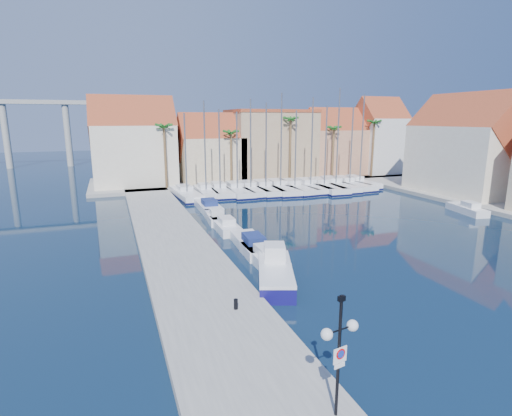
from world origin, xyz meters
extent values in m
plane|color=black|center=(0.00, 0.00, 0.00)|extent=(260.00, 260.00, 0.00)
cube|color=gray|center=(-9.00, 13.50, 0.25)|extent=(6.00, 77.00, 0.50)
cube|color=gray|center=(10.00, 48.00, 0.25)|extent=(54.00, 16.00, 0.50)
cylinder|color=black|center=(-7.00, -7.13, 2.72)|extent=(0.11, 0.11, 4.43)
cylinder|color=black|center=(-7.27, -7.18, 3.71)|extent=(0.55, 0.15, 0.06)
cylinder|color=black|center=(-6.73, -7.08, 3.71)|extent=(0.55, 0.15, 0.06)
sphere|color=white|center=(-7.54, -7.23, 3.71)|extent=(0.40, 0.40, 0.40)
sphere|color=white|center=(-6.46, -7.03, 3.71)|extent=(0.40, 0.40, 0.40)
cube|color=black|center=(-7.00, -7.13, 4.82)|extent=(0.26, 0.17, 0.18)
cube|color=white|center=(-6.99, -7.19, 2.83)|extent=(0.55, 0.13, 0.55)
cylinder|color=red|center=(-6.98, -7.22, 2.88)|extent=(0.37, 0.08, 0.38)
cylinder|color=#1933A5|center=(-6.98, -7.23, 2.88)|extent=(0.26, 0.06, 0.27)
cube|color=white|center=(-6.99, -7.19, 2.44)|extent=(0.44, 0.11, 0.16)
cylinder|color=black|center=(-7.90, 1.53, 0.78)|extent=(0.23, 0.23, 0.56)
cube|color=#130F5C|center=(-4.13, 5.03, 0.48)|extent=(4.17, 6.72, 0.96)
cube|color=white|center=(-4.13, 5.03, 1.06)|extent=(4.17, 6.72, 0.21)
cube|color=white|center=(-3.70, 6.23, 1.65)|extent=(1.88, 2.07, 1.17)
cube|color=white|center=(-3.43, 8.99, 0.40)|extent=(1.89, 5.87, 0.80)
cube|color=white|center=(-3.43, 8.40, 1.10)|extent=(1.32, 2.06, 0.60)
cube|color=white|center=(-3.26, 12.17, 0.40)|extent=(2.45, 6.59, 0.80)
cube|color=navy|center=(-3.30, 11.52, 1.10)|extent=(1.58, 2.35, 0.60)
cube|color=white|center=(-3.72, 18.43, 0.40)|extent=(1.95, 5.73, 0.80)
cube|color=white|center=(-3.73, 17.86, 1.10)|extent=(1.32, 2.02, 0.60)
cube|color=white|center=(-3.78, 22.04, 0.40)|extent=(2.01, 5.12, 0.80)
cube|color=white|center=(-3.82, 21.54, 1.10)|extent=(1.26, 1.84, 0.60)
cube|color=white|center=(-3.21, 27.47, 0.40)|extent=(2.32, 6.84, 0.80)
cube|color=navy|center=(-3.22, 26.79, 1.10)|extent=(1.57, 2.41, 0.60)
cube|color=white|center=(24.00, 15.86, 0.40)|extent=(2.71, 5.58, 0.80)
cube|color=white|center=(23.90, 15.33, 1.10)|extent=(1.54, 2.07, 0.60)
cube|color=white|center=(-4.29, 35.59, 0.50)|extent=(3.11, 9.85, 1.00)
cube|color=#0B0F39|center=(-4.29, 35.59, 0.18)|extent=(3.17, 9.91, 0.28)
cube|color=white|center=(-4.35, 36.56, 1.30)|extent=(1.94, 3.02, 0.60)
cylinder|color=slate|center=(-4.26, 35.11, 6.10)|extent=(0.20, 0.20, 10.20)
cube|color=white|center=(-1.47, 36.25, 0.50)|extent=(2.46, 8.39, 1.00)
cube|color=#0B0F39|center=(-1.47, 36.25, 0.18)|extent=(2.52, 8.45, 0.28)
cube|color=white|center=(-1.44, 37.08, 1.30)|extent=(1.60, 2.55, 0.60)
cylinder|color=slate|center=(-1.49, 35.84, 6.91)|extent=(0.20, 0.20, 11.81)
cube|color=white|center=(0.62, 36.54, 0.50)|extent=(3.16, 9.74, 1.00)
cube|color=#0B0F39|center=(0.62, 36.54, 0.18)|extent=(3.23, 9.80, 0.28)
cube|color=white|center=(0.69, 37.49, 1.30)|extent=(1.94, 2.99, 0.60)
cylinder|color=slate|center=(0.59, 36.06, 6.38)|extent=(0.20, 0.20, 10.75)
cube|color=white|center=(2.92, 35.96, 0.50)|extent=(2.96, 10.26, 1.00)
cube|color=#0B0F39|center=(2.92, 35.96, 0.18)|extent=(3.02, 10.33, 0.28)
cube|color=white|center=(2.95, 36.98, 1.30)|extent=(1.95, 3.11, 0.60)
cylinder|color=slate|center=(2.91, 35.45, 6.20)|extent=(0.20, 0.20, 10.40)
cube|color=white|center=(4.90, 36.03, 0.50)|extent=(3.04, 10.14, 1.00)
cube|color=#0B0F39|center=(4.90, 36.03, 0.18)|extent=(3.10, 10.20, 0.28)
cube|color=white|center=(4.86, 37.04, 1.30)|extent=(1.95, 3.09, 0.60)
cylinder|color=slate|center=(4.93, 35.53, 7.07)|extent=(0.20, 0.20, 12.14)
cube|color=white|center=(7.27, 36.07, 0.50)|extent=(3.49, 11.03, 1.00)
cube|color=#0B0F39|center=(7.27, 36.07, 0.18)|extent=(3.56, 11.10, 0.28)
cube|color=white|center=(7.34, 37.16, 1.30)|extent=(2.18, 3.38, 0.60)
cylinder|color=slate|center=(7.24, 35.53, 6.83)|extent=(0.20, 0.20, 11.65)
cube|color=white|center=(9.52, 35.92, 0.50)|extent=(3.87, 11.71, 1.00)
cube|color=#0B0F39|center=(9.52, 35.92, 0.18)|extent=(3.94, 11.78, 0.28)
cube|color=white|center=(9.60, 37.07, 1.30)|extent=(2.36, 3.61, 0.60)
cylinder|color=slate|center=(9.47, 35.34, 7.50)|extent=(0.20, 0.20, 13.00)
cube|color=white|center=(11.47, 35.33, 0.50)|extent=(3.64, 10.86, 1.00)
cube|color=#0B0F39|center=(11.47, 35.33, 0.18)|extent=(3.71, 10.93, 0.28)
cube|color=white|center=(11.38, 36.40, 1.30)|extent=(2.20, 3.35, 0.60)
cylinder|color=slate|center=(11.51, 34.80, 6.32)|extent=(0.20, 0.20, 10.65)
cube|color=white|center=(14.16, 35.43, 0.50)|extent=(2.97, 10.67, 1.00)
cube|color=#0B0F39|center=(14.16, 35.43, 0.18)|extent=(3.03, 10.73, 0.28)
cube|color=white|center=(14.18, 36.49, 1.30)|extent=(2.00, 3.22, 0.60)
cylinder|color=slate|center=(14.14, 34.90, 7.22)|extent=(0.20, 0.20, 12.44)
cube|color=white|center=(16.16, 34.94, 0.50)|extent=(3.60, 11.99, 1.00)
cube|color=#0B0F39|center=(16.16, 34.94, 0.18)|extent=(3.66, 12.05, 0.28)
cube|color=white|center=(16.21, 36.13, 1.30)|extent=(2.31, 3.65, 0.60)
cylinder|color=slate|center=(16.13, 34.35, 6.65)|extent=(0.20, 0.20, 11.30)
cube|color=white|center=(18.52, 35.51, 0.50)|extent=(4.12, 12.14, 1.00)
cube|color=#0B0F39|center=(18.52, 35.51, 0.18)|extent=(4.19, 12.21, 0.28)
cube|color=white|center=(18.62, 36.69, 1.30)|extent=(2.47, 3.75, 0.60)
cylinder|color=slate|center=(18.47, 34.91, 7.92)|extent=(0.20, 0.20, 13.85)
cube|color=white|center=(20.77, 35.33, 0.50)|extent=(3.76, 11.25, 1.00)
cube|color=#0B0F39|center=(20.77, 35.33, 0.18)|extent=(3.82, 11.31, 0.28)
cube|color=white|center=(20.68, 36.43, 1.30)|extent=(2.27, 3.47, 0.60)
cylinder|color=slate|center=(20.81, 34.78, 6.61)|extent=(0.20, 0.20, 11.22)
cube|color=white|center=(23.02, 35.83, 0.50)|extent=(2.76, 9.32, 1.00)
cube|color=#0B0F39|center=(23.02, 35.83, 0.18)|extent=(2.82, 9.38, 0.28)
cube|color=white|center=(22.99, 36.76, 1.30)|extent=(1.79, 2.83, 0.60)
cylinder|color=slate|center=(23.04, 35.37, 7.54)|extent=(0.20, 0.20, 13.08)
cube|color=beige|center=(-10.00, 47.00, 5.00)|extent=(12.00, 9.00, 9.00)
cube|color=brown|center=(-10.00, 47.00, 9.50)|extent=(12.30, 9.00, 9.00)
cube|color=tan|center=(2.00, 47.00, 4.00)|extent=(10.00, 8.00, 7.00)
cube|color=brown|center=(2.00, 47.00, 7.50)|extent=(10.30, 8.00, 8.00)
cube|color=tan|center=(13.00, 48.00, 6.00)|extent=(14.00, 10.00, 11.00)
cube|color=brown|center=(13.00, 48.00, 11.75)|extent=(14.20, 10.20, 0.50)
cube|color=tan|center=(25.00, 47.00, 4.50)|extent=(10.00, 8.00, 8.00)
cube|color=brown|center=(25.00, 47.00, 8.50)|extent=(10.30, 8.00, 8.00)
cube|color=silver|center=(34.00, 46.00, 5.50)|extent=(8.00, 8.00, 10.00)
cube|color=brown|center=(34.00, 46.00, 10.50)|extent=(8.30, 8.00, 8.00)
cube|color=beige|center=(32.00, 24.00, 5.00)|extent=(9.00, 14.00, 9.00)
cube|color=brown|center=(32.00, 24.00, 9.50)|extent=(9.00, 14.30, 9.00)
cylinder|color=brown|center=(-6.00, 42.00, 5.00)|extent=(0.36, 0.36, 9.00)
sphere|color=#1B601D|center=(-6.00, 42.00, 9.35)|extent=(2.60, 2.60, 2.60)
cylinder|color=brown|center=(4.00, 42.00, 4.50)|extent=(0.36, 0.36, 8.00)
sphere|color=#1B601D|center=(4.00, 42.00, 8.35)|extent=(2.60, 2.60, 2.60)
cylinder|color=brown|center=(14.00, 42.00, 5.50)|extent=(0.36, 0.36, 10.00)
sphere|color=#1B601D|center=(14.00, 42.00, 10.35)|extent=(2.60, 2.60, 2.60)
cylinder|color=brown|center=(22.00, 42.00, 4.75)|extent=(0.36, 0.36, 8.50)
sphere|color=#1B601D|center=(22.00, 42.00, 8.85)|extent=(2.60, 2.60, 2.60)
cylinder|color=brown|center=(30.00, 42.00, 5.25)|extent=(0.36, 0.36, 9.50)
sphere|color=#1B601D|center=(30.00, 42.00, 9.85)|extent=(2.60, 2.60, 2.60)
cylinder|color=#9E9E99|center=(-34.00, 82.00, 7.00)|extent=(1.40, 1.40, 14.00)
cylinder|color=#9E9E99|center=(-22.00, 82.00, 7.00)|extent=(1.40, 1.40, 14.00)
camera|label=1|loc=(-13.66, -17.30, 10.44)|focal=28.00mm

